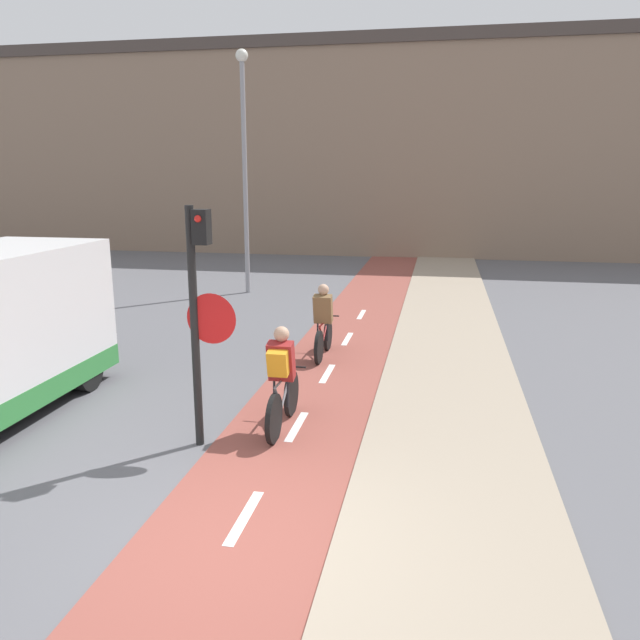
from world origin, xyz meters
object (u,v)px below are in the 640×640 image
object	(u,v)px
street_lamp_far	(244,149)
cyclist_far	(323,325)
cyclist_near	(282,382)
traffic_light_pole	(199,302)

from	to	relation	value
street_lamp_far	cyclist_far	world-z (taller)	street_lamp_far
cyclist_near	cyclist_far	world-z (taller)	cyclist_near
traffic_light_pole	street_lamp_far	bearing A→B (deg)	104.37
street_lamp_far	cyclist_near	bearing A→B (deg)	-70.04
street_lamp_far	cyclist_near	xyz separation A→B (m)	(3.67, -10.11, -3.57)
street_lamp_far	traffic_light_pole	bearing A→B (deg)	-75.63
cyclist_far	cyclist_near	bearing A→B (deg)	-88.63
traffic_light_pole	street_lamp_far	size ratio (longest dim) A/B	0.46
street_lamp_far	cyclist_far	xyz separation A→B (m)	(3.58, -6.43, -3.62)
cyclist_near	street_lamp_far	bearing A→B (deg)	109.96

